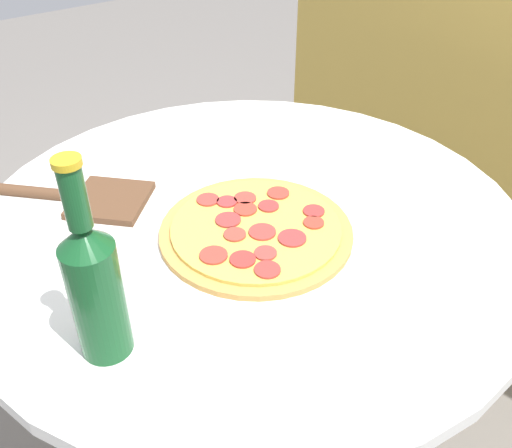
% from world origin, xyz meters
% --- Properties ---
extents(table, '(0.91, 0.91, 0.76)m').
position_xyz_m(table, '(0.00, 0.00, 0.57)').
color(table, silver).
rests_on(table, ground_plane).
extents(pizza, '(0.30, 0.30, 0.02)m').
position_xyz_m(pizza, '(0.05, -0.02, 0.77)').
color(pizza, '#C68E47').
rests_on(pizza, table).
extents(beer_bottle, '(0.06, 0.06, 0.27)m').
position_xyz_m(beer_bottle, '(0.13, -0.30, 0.87)').
color(beer_bottle, '#144C23').
rests_on(beer_bottle, table).
extents(pizza_paddle, '(0.25, 0.25, 0.02)m').
position_xyz_m(pizza_paddle, '(-0.20, -0.20, 0.77)').
color(pizza_paddle, brown).
rests_on(pizza_paddle, table).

